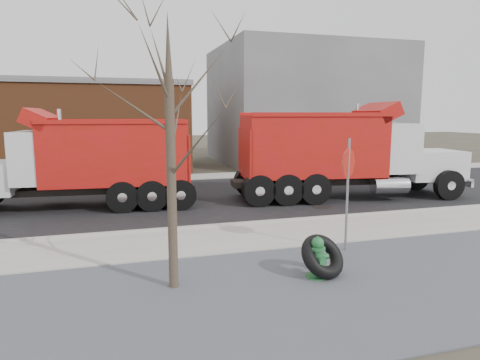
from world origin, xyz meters
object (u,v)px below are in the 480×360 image
object	(u,v)px
fire_hydrant	(317,259)
dump_truck_red_a	(342,151)
dump_truck_red_b	(86,159)
truck_tire	(322,256)
stop_sign	(348,175)

from	to	relation	value
fire_hydrant	dump_truck_red_a	distance (m)	9.12
fire_hydrant	dump_truck_red_b	size ratio (longest dim) A/B	0.11
fire_hydrant	dump_truck_red_b	xyz separation A→B (m)	(-4.87, 8.45, 1.38)
truck_tire	dump_truck_red_b	size ratio (longest dim) A/B	0.15
dump_truck_red_a	dump_truck_red_b	world-z (taller)	dump_truck_red_a
dump_truck_red_a	fire_hydrant	bearing A→B (deg)	-115.44
fire_hydrant	dump_truck_red_a	bearing A→B (deg)	54.63
truck_tire	stop_sign	bearing A→B (deg)	45.63
dump_truck_red_b	dump_truck_red_a	bearing A→B (deg)	179.45
fire_hydrant	dump_truck_red_a	world-z (taller)	dump_truck_red_a
dump_truck_red_b	stop_sign	bearing A→B (deg)	136.71
stop_sign	dump_truck_red_a	distance (m)	7.00
fire_hydrant	truck_tire	world-z (taller)	truck_tire
stop_sign	dump_truck_red_a	size ratio (longest dim) A/B	0.29
truck_tire	stop_sign	size ratio (longest dim) A/B	0.44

